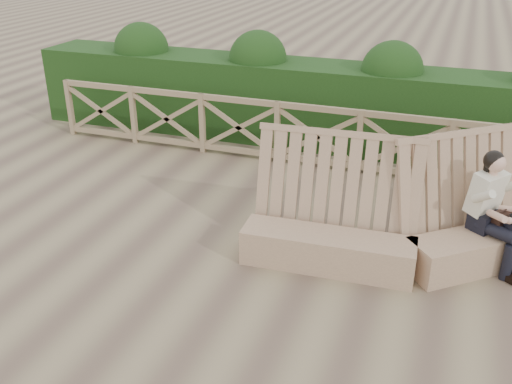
% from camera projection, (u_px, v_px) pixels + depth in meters
% --- Properties ---
extents(ground, '(60.00, 60.00, 0.00)m').
position_uv_depth(ground, '(243.00, 272.00, 6.94)').
color(ground, brown).
rests_on(ground, ground).
extents(bench, '(3.88, 2.09, 1.58)m').
position_uv_depth(bench, '(408.00, 234.00, 6.98)').
color(bench, '#88674E').
rests_on(bench, ground).
extents(woman, '(0.87, 0.81, 1.46)m').
position_uv_depth(woman, '(494.00, 207.00, 6.79)').
color(woman, black).
rests_on(woman, ground).
extents(guardrail, '(10.10, 0.09, 1.10)m').
position_uv_depth(guardrail, '(317.00, 137.00, 9.67)').
color(guardrail, '#80684A').
rests_on(guardrail, ground).
extents(hedge, '(12.00, 1.20, 1.50)m').
position_uv_depth(hedge, '(333.00, 106.00, 10.61)').
color(hedge, black).
rests_on(hedge, ground).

